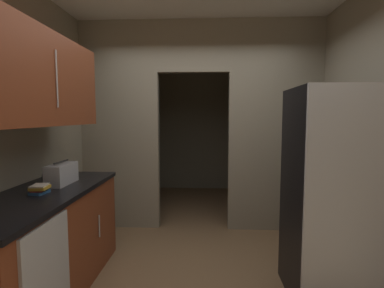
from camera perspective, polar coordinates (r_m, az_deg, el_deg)
The scene contains 9 objects.
ground at distance 3.01m, azimuth 0.58°, elevation -25.81°, with size 20.00×20.00×0.00m, color brown.
kitchen_partition at distance 4.07m, azimuth 1.80°, elevation 4.72°, with size 3.25×0.12×2.83m.
adjoining_room_shell at distance 5.73m, azimuth 1.88°, elevation 3.89°, with size 3.25×2.40×2.83m.
refrigerator at distance 2.82m, azimuth 26.39°, elevation -8.76°, with size 0.81×0.74×1.79m.
lower_cabinet_run at distance 2.94m, azimuth -26.69°, elevation -17.05°, with size 0.69×1.89×0.92m.
dishwasher at distance 2.39m, azimuth -25.87°, elevation -23.27°, with size 0.02×0.56×0.86m.
upper_cabinet_counterside at distance 2.75m, azimuth -27.90°, elevation 10.97°, with size 0.36×1.70×0.76m.
boombox at distance 3.04m, azimuth -23.75°, elevation -5.27°, with size 0.17×0.37×0.22m.
book_stack at distance 2.76m, azimuth -27.18°, elevation -7.68°, with size 0.14×0.16×0.07m.
Camera 1 is at (0.10, -2.57, 1.55)m, focal length 27.84 mm.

